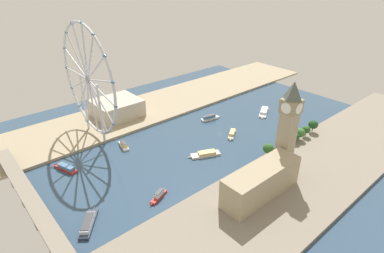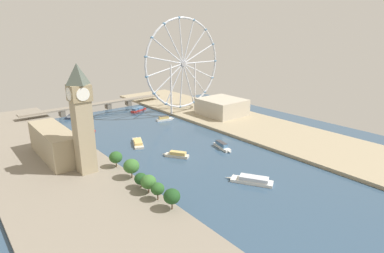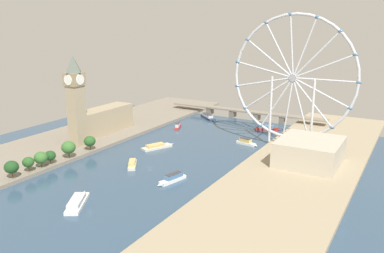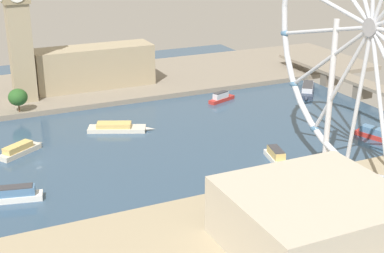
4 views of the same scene
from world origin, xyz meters
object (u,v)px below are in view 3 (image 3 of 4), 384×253
object	(u,v)px
tour_boat_2	(77,202)
tour_boat_7	(157,146)
tour_boat_4	(208,117)
clock_tower	(76,99)
parliament_block	(103,120)
tour_boat_1	(267,128)
tour_boat_0	(173,178)
tour_boat_6	(246,142)
tour_boat_3	(178,126)
ferris_wheel	(293,78)
river_bridge	(245,112)
riverside_hall	(310,152)
tour_boat_5	(132,164)

from	to	relation	value
tour_boat_2	tour_boat_7	size ratio (longest dim) A/B	1.00
tour_boat_2	tour_boat_4	xyz separation A→B (m)	(-38.84, 256.56, 0.25)
clock_tower	parliament_block	world-z (taller)	clock_tower
clock_tower	tour_boat_1	bearing A→B (deg)	48.79
tour_boat_0	tour_boat_7	bearing A→B (deg)	-123.84
tour_boat_6	tour_boat_7	size ratio (longest dim) A/B	0.71
tour_boat_2	tour_boat_1	bearing A→B (deg)	-40.88
tour_boat_3	tour_boat_0	bearing A→B (deg)	-171.02
tour_boat_4	tour_boat_6	size ratio (longest dim) A/B	1.25
ferris_wheel	river_bridge	bearing A→B (deg)	132.82
tour_boat_7	tour_boat_1	bearing A→B (deg)	-6.03
clock_tower	tour_boat_0	size ratio (longest dim) A/B	3.02
riverside_hall	tour_boat_1	distance (m)	117.57
tour_boat_7	tour_boat_6	bearing A→B (deg)	-27.94
ferris_wheel	tour_boat_7	world-z (taller)	ferris_wheel
tour_boat_0	tour_boat_7	size ratio (longest dim) A/B	0.82
tour_boat_5	tour_boat_7	xyz separation A→B (m)	(-10.70, 50.62, -0.41)
ferris_wheel	tour_boat_1	distance (m)	90.90
ferris_wheel	tour_boat_2	bearing A→B (deg)	-113.32
tour_boat_0	river_bridge	bearing A→B (deg)	-158.30
riverside_hall	tour_boat_7	bearing A→B (deg)	-170.79
tour_boat_5	ferris_wheel	bearing A→B (deg)	-74.12
tour_boat_5	clock_tower	bearing A→B (deg)	44.46
clock_tower	parliament_block	size ratio (longest dim) A/B	1.13
ferris_wheel	tour_boat_0	distance (m)	150.32
parliament_block	tour_boat_1	bearing A→B (deg)	36.59
river_bridge	tour_boat_5	bearing A→B (deg)	-93.76
clock_tower	tour_boat_3	distance (m)	125.19
tour_boat_3	tour_boat_6	world-z (taller)	tour_boat_3
tour_boat_3	tour_boat_7	size ratio (longest dim) A/B	0.65
tour_boat_1	clock_tower	bearing A→B (deg)	-150.01
tour_boat_3	tour_boat_6	distance (m)	93.20
river_bridge	tour_boat_0	bearing A→B (deg)	-81.33
ferris_wheel	tour_boat_5	xyz separation A→B (m)	(-96.91, -116.05, -63.96)
clock_tower	tour_boat_7	bearing A→B (deg)	28.48
ferris_wheel	tour_boat_2	world-z (taller)	ferris_wheel
river_bridge	tour_boat_3	size ratio (longest dim) A/B	9.16
tour_boat_0	tour_boat_7	xyz separation A→B (m)	(-57.25, 61.10, -0.71)
parliament_block	tour_boat_3	distance (m)	84.16
parliament_block	tour_boat_6	distance (m)	151.74
tour_boat_1	tour_boat_6	size ratio (longest dim) A/B	1.23
clock_tower	parliament_block	bearing A→B (deg)	102.96
tour_boat_7	river_bridge	bearing A→B (deg)	15.22
clock_tower	tour_boat_6	world-z (taller)	clock_tower
clock_tower	river_bridge	world-z (taller)	clock_tower
tour_boat_0	tour_boat_4	world-z (taller)	tour_boat_0
clock_tower	tour_boat_3	xyz separation A→B (m)	(43.07, 108.79, -44.52)
ferris_wheel	tour_boat_3	bearing A→B (deg)	176.51
clock_tower	tour_boat_4	world-z (taller)	clock_tower
ferris_wheel	tour_boat_4	bearing A→B (deg)	151.91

